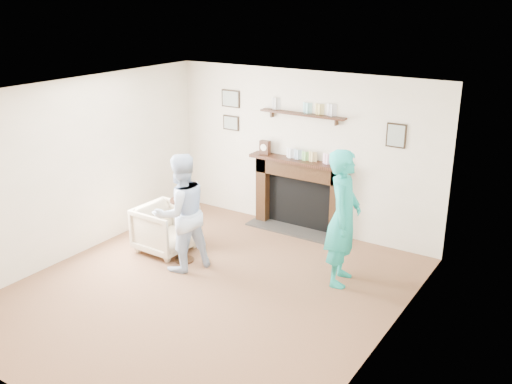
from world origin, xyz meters
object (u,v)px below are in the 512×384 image
woman (340,281)px  armchair (167,250)px  man (184,267)px  pedestal_table (183,218)px

woman → armchair: bearing=88.1°
armchair → man: size_ratio=0.47×
armchair → man: 0.64m
armchair → man: bearing=-116.4°
armchair → woman: 2.58m
woman → pedestal_table: bearing=93.5°
man → woman: (1.97, 0.80, 0.00)m
man → woman: 2.13m
armchair → pedestal_table: pedestal_table is taller
armchair → woman: (2.53, 0.51, 0.00)m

